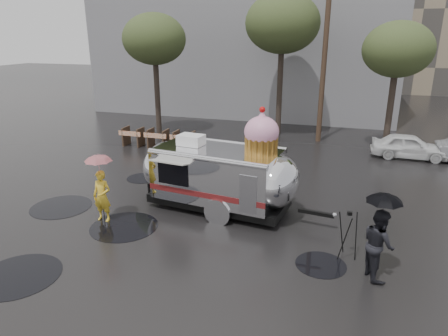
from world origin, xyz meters
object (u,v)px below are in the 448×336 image
(airstream_trailer, at_px, (221,173))
(person_right, at_px, (378,244))
(person_left, at_px, (102,196))
(tripod, at_px, (348,231))

(airstream_trailer, xyz_separation_m, person_right, (4.98, -2.73, -0.41))
(person_left, height_order, tripod, person_left)
(person_left, bearing_deg, person_right, -5.30)
(airstream_trailer, height_order, person_left, airstream_trailer)
(tripod, bearing_deg, airstream_trailer, 140.84)
(airstream_trailer, xyz_separation_m, tripod, (4.25, -2.01, -0.54))
(person_left, xyz_separation_m, person_right, (8.36, -0.71, 0.06))
(airstream_trailer, relative_size, person_left, 4.11)
(person_right, xyz_separation_m, tripod, (-0.73, 0.71, -0.13))
(tripod, bearing_deg, person_right, -58.16)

